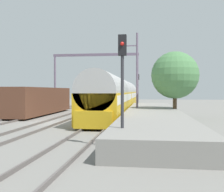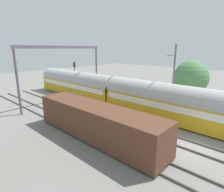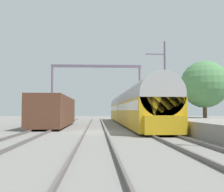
# 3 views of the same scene
# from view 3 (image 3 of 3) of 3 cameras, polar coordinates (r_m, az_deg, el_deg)

# --- Properties ---
(ground) EXTENTS (120.00, 120.00, 0.00)m
(ground) POSITION_cam_3_polar(r_m,az_deg,el_deg) (20.01, -3.43, -7.48)
(ground) COLOR slate
(track_far_west) EXTENTS (1.52, 60.00, 0.16)m
(track_far_west) POSITION_cam_3_polar(r_m,az_deg,el_deg) (20.41, -14.83, -7.07)
(track_far_west) COLOR #5B5451
(track_far_west) RESTS_ON ground
(track_west) EXTENTS (1.52, 60.00, 0.16)m
(track_west) POSITION_cam_3_polar(r_m,az_deg,el_deg) (20.00, -3.43, -7.25)
(track_west) COLOR #5B5451
(track_west) RESTS_ON ground
(track_east) EXTENTS (1.52, 60.00, 0.16)m
(track_east) POSITION_cam_3_polar(r_m,az_deg,el_deg) (20.38, 8.00, -7.15)
(track_east) COLOR #5B5451
(track_east) RESTS_ON ground
(platform) EXTENTS (4.40, 28.00, 0.90)m
(platform) POSITION_cam_3_polar(r_m,az_deg,el_deg) (23.29, 16.32, -5.63)
(platform) COLOR gray
(platform) RESTS_ON ground
(passenger_train) EXTENTS (2.93, 32.85, 3.82)m
(passenger_train) POSITION_cam_3_polar(r_m,az_deg,el_deg) (32.33, 3.81, -2.29)
(passenger_train) COLOR gold
(passenger_train) RESTS_ON ground
(freight_car) EXTENTS (2.80, 13.00, 2.70)m
(freight_car) POSITION_cam_3_polar(r_m,az_deg,el_deg) (27.17, -11.83, -3.15)
(freight_car) COLOR #563323
(freight_car) RESTS_ON ground
(person_crossing) EXTENTS (0.37, 0.46, 1.73)m
(person_crossing) POSITION_cam_3_polar(r_m,az_deg,el_deg) (39.37, 4.23, -3.80)
(person_crossing) COLOR black
(person_crossing) RESTS_ON ground
(railway_signal_far) EXTENTS (0.36, 0.30, 5.20)m
(railway_signal_far) POSITION_cam_3_polar(r_m,az_deg,el_deg) (43.66, 4.53, -0.72)
(railway_signal_far) COLOR #2D2D33
(railway_signal_far) RESTS_ON ground
(catenary_gantry) EXTENTS (12.41, 0.28, 7.86)m
(catenary_gantry) POSITION_cam_3_polar(r_m,az_deg,el_deg) (37.80, -3.27, 3.14)
(catenary_gantry) COLOR slate
(catenary_gantry) RESTS_ON ground
(catenary_pole_east_mid) EXTENTS (1.90, 0.20, 8.00)m
(catenary_pole_east_mid) POSITION_cam_3_polar(r_m,az_deg,el_deg) (25.93, 10.86, 2.76)
(catenary_pole_east_mid) COLOR slate
(catenary_pole_east_mid) RESTS_ON ground
(tree_east_background) EXTENTS (4.28, 4.28, 6.08)m
(tree_east_background) POSITION_cam_3_polar(r_m,az_deg,el_deg) (26.29, 18.66, 2.31)
(tree_east_background) COLOR #4C3826
(tree_east_background) RESTS_ON ground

